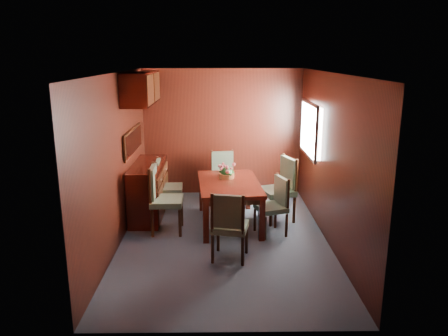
{
  "coord_description": "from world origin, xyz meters",
  "views": [
    {
      "loc": [
        -0.08,
        -5.98,
        2.63
      ],
      "look_at": [
        0.0,
        0.12,
        1.05
      ],
      "focal_mm": 35.0,
      "sensor_mm": 36.0,
      "label": 1
    }
  ],
  "objects_px": {
    "sideboard": "(149,190)",
    "chair_right_near": "(275,202)",
    "dining_table": "(229,188)",
    "chair_left_near": "(161,195)",
    "chair_head": "(229,223)",
    "flower_centerpiece": "(227,170)"
  },
  "relations": [
    {
      "from": "chair_left_near",
      "to": "flower_centerpiece",
      "type": "bearing_deg",
      "value": 116.6
    },
    {
      "from": "dining_table",
      "to": "chair_left_near",
      "type": "relative_size",
      "value": 1.49
    },
    {
      "from": "sideboard",
      "to": "chair_left_near",
      "type": "xyz_separation_m",
      "value": [
        0.3,
        -0.7,
        0.13
      ]
    },
    {
      "from": "sideboard",
      "to": "chair_head",
      "type": "distance_m",
      "value": 2.15
    },
    {
      "from": "sideboard",
      "to": "chair_right_near",
      "type": "relative_size",
      "value": 1.57
    },
    {
      "from": "chair_head",
      "to": "flower_centerpiece",
      "type": "xyz_separation_m",
      "value": [
        -0.0,
        1.53,
        0.29
      ]
    },
    {
      "from": "chair_left_near",
      "to": "chair_head",
      "type": "distance_m",
      "value": 1.42
    },
    {
      "from": "sideboard",
      "to": "chair_head",
      "type": "relative_size",
      "value": 1.46
    },
    {
      "from": "chair_left_near",
      "to": "flower_centerpiece",
      "type": "xyz_separation_m",
      "value": [
        1.0,
        0.53,
        0.24
      ]
    },
    {
      "from": "dining_table",
      "to": "chair_right_near",
      "type": "xyz_separation_m",
      "value": [
        0.68,
        -0.38,
        -0.11
      ]
    },
    {
      "from": "chair_left_near",
      "to": "dining_table",
      "type": "bearing_deg",
      "value": 104.32
    },
    {
      "from": "chair_right_near",
      "to": "sideboard",
      "type": "bearing_deg",
      "value": 49.62
    },
    {
      "from": "chair_left_near",
      "to": "chair_right_near",
      "type": "xyz_separation_m",
      "value": [
        1.71,
        -0.1,
        -0.09
      ]
    },
    {
      "from": "chair_left_near",
      "to": "chair_head",
      "type": "height_order",
      "value": "chair_left_near"
    },
    {
      "from": "chair_head",
      "to": "flower_centerpiece",
      "type": "bearing_deg",
      "value": 101.24
    },
    {
      "from": "chair_right_near",
      "to": "flower_centerpiece",
      "type": "relative_size",
      "value": 3.39
    },
    {
      "from": "dining_table",
      "to": "chair_head",
      "type": "xyz_separation_m",
      "value": [
        -0.03,
        -1.29,
        -0.07
      ]
    },
    {
      "from": "dining_table",
      "to": "chair_head",
      "type": "distance_m",
      "value": 1.29
    },
    {
      "from": "chair_right_near",
      "to": "chair_head",
      "type": "height_order",
      "value": "chair_head"
    },
    {
      "from": "sideboard",
      "to": "chair_right_near",
      "type": "bearing_deg",
      "value": -21.52
    },
    {
      "from": "chair_left_near",
      "to": "chair_right_near",
      "type": "distance_m",
      "value": 1.72
    },
    {
      "from": "sideboard",
      "to": "flower_centerpiece",
      "type": "relative_size",
      "value": 5.33
    }
  ]
}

